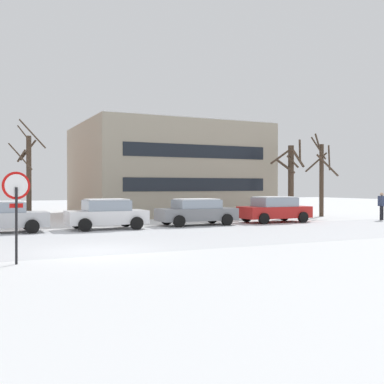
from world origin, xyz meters
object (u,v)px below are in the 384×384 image
Objects in this scene: stop_sign at (16,199)px; parked_car_red at (275,209)px; parked_car_white at (106,214)px; pedestrian_crossing at (382,204)px; parked_car_gray at (197,212)px.

stop_sign is 18.24m from parked_car_red.
parked_car_red reaches higher than parked_car_white.
parked_car_red is at bearing 169.19° from pedestrian_crossing.
pedestrian_crossing is (12.38, -1.48, 0.28)m from parked_car_gray.
parked_car_gray is (5.13, 0.21, -0.02)m from parked_car_white.
parked_car_white is 17.56m from pedestrian_crossing.
parked_car_gray is (10.27, 9.81, -1.04)m from stop_sign.
parked_car_red is 7.38m from pedestrian_crossing.
parked_car_gray is at bearing 43.68° from stop_sign.
parked_car_red is at bearing 0.68° from parked_car_white.
parked_car_white is (5.14, 9.59, -1.02)m from stop_sign.
stop_sign reaches higher than parked_car_red.
parked_car_red is 2.41× the size of pedestrian_crossing.
stop_sign is at bearing -118.16° from parked_car_white.
parked_car_gray is 1.04× the size of parked_car_red.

